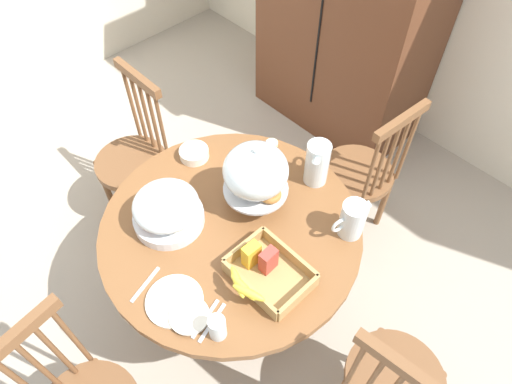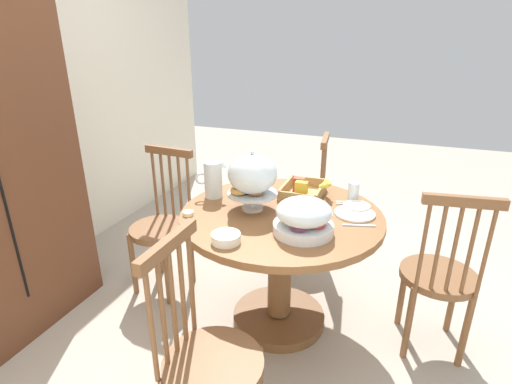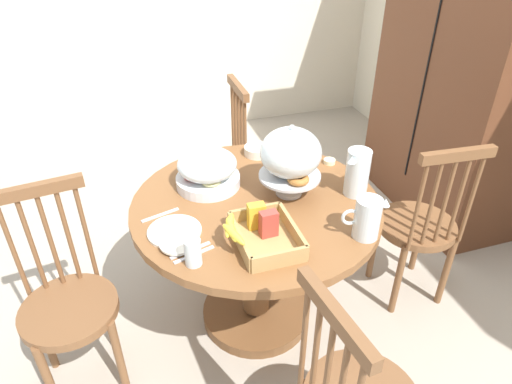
{
  "view_description": "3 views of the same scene",
  "coord_description": "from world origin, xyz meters",
  "px_view_note": "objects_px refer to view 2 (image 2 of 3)",
  "views": [
    {
      "loc": [
        0.91,
        -0.75,
        2.35
      ],
      "look_at": [
        0.04,
        0.09,
        0.84
      ],
      "focal_mm": 32.11,
      "sensor_mm": 36.0,
      "label": 1
    },
    {
      "loc": [
        -1.87,
        -0.63,
        1.64
      ],
      "look_at": [
        0.04,
        0.09,
        0.84
      ],
      "focal_mm": 27.59,
      "sensor_mm": 36.0,
      "label": 2
    },
    {
      "loc": [
        1.65,
        -0.58,
        1.89
      ],
      "look_at": [
        0.04,
        -0.06,
        0.79
      ],
      "focal_mm": 32.07,
      "sensor_mm": 36.0,
      "label": 3
    }
  ],
  "objects_px": {
    "orange_juice_pitcher": "(213,181)",
    "china_plate_large": "(355,214)",
    "windsor_chair_by_cabinet": "(208,362)",
    "windsor_chair_facing_door": "(439,278)",
    "windsor_chair_far_side": "(304,202)",
    "pastry_stand_with_dome": "(252,176)",
    "windsor_chair_near_window": "(162,228)",
    "butter_dish": "(188,213)",
    "cereal_basket": "(305,190)",
    "china_plate_small": "(357,206)",
    "dining_table": "(280,249)",
    "cereal_bowl": "(226,238)",
    "milk_pitcher": "(249,172)",
    "fruit_platter_covered": "(304,217)",
    "drinking_glass": "(354,191)"
  },
  "relations": [
    {
      "from": "orange_juice_pitcher",
      "to": "china_plate_large",
      "type": "relative_size",
      "value": 1.0
    },
    {
      "from": "fruit_platter_covered",
      "to": "cereal_basket",
      "type": "bearing_deg",
      "value": 12.85
    },
    {
      "from": "cereal_bowl",
      "to": "dining_table",
      "type": "bearing_deg",
      "value": -18.79
    },
    {
      "from": "windsor_chair_by_cabinet",
      "to": "pastry_stand_with_dome",
      "type": "xyz_separation_m",
      "value": [
        0.84,
        0.14,
        0.49
      ]
    },
    {
      "from": "cereal_basket",
      "to": "cereal_bowl",
      "type": "xyz_separation_m",
      "value": [
        -0.69,
        0.21,
        -0.02
      ]
    },
    {
      "from": "milk_pitcher",
      "to": "windsor_chair_by_cabinet",
      "type": "bearing_deg",
      "value": -165.75
    },
    {
      "from": "windsor_chair_near_window",
      "to": "fruit_platter_covered",
      "type": "height_order",
      "value": "windsor_chair_near_window"
    },
    {
      "from": "fruit_platter_covered",
      "to": "windsor_chair_far_side",
      "type": "bearing_deg",
      "value": 13.37
    },
    {
      "from": "windsor_chair_by_cabinet",
      "to": "cereal_bowl",
      "type": "xyz_separation_m",
      "value": [
        0.44,
        0.11,
        0.31
      ]
    },
    {
      "from": "china_plate_small",
      "to": "drinking_glass",
      "type": "height_order",
      "value": "drinking_glass"
    },
    {
      "from": "windsor_chair_facing_door",
      "to": "china_plate_large",
      "type": "bearing_deg",
      "value": 87.98
    },
    {
      "from": "milk_pitcher",
      "to": "drinking_glass",
      "type": "bearing_deg",
      "value": -93.86
    },
    {
      "from": "windsor_chair_far_side",
      "to": "fruit_platter_covered",
      "type": "height_order",
      "value": "windsor_chair_far_side"
    },
    {
      "from": "dining_table",
      "to": "windsor_chair_near_window",
      "type": "bearing_deg",
      "value": 84.22
    },
    {
      "from": "dining_table",
      "to": "cereal_bowl",
      "type": "bearing_deg",
      "value": 161.21
    },
    {
      "from": "windsor_chair_far_side",
      "to": "dining_table",
      "type": "bearing_deg",
      "value": -174.84
    },
    {
      "from": "cereal_basket",
      "to": "orange_juice_pitcher",
      "type": "bearing_deg",
      "value": 110.81
    },
    {
      "from": "pastry_stand_with_dome",
      "to": "drinking_glass",
      "type": "relative_size",
      "value": 3.13
    },
    {
      "from": "orange_juice_pitcher",
      "to": "cereal_basket",
      "type": "relative_size",
      "value": 0.7
    },
    {
      "from": "windsor_chair_by_cabinet",
      "to": "windsor_chair_facing_door",
      "type": "distance_m",
      "value": 1.3
    },
    {
      "from": "milk_pitcher",
      "to": "windsor_chair_far_side",
      "type": "bearing_deg",
      "value": -28.24
    },
    {
      "from": "pastry_stand_with_dome",
      "to": "china_plate_large",
      "type": "height_order",
      "value": "pastry_stand_with_dome"
    },
    {
      "from": "pastry_stand_with_dome",
      "to": "cereal_basket",
      "type": "height_order",
      "value": "pastry_stand_with_dome"
    },
    {
      "from": "china_plate_small",
      "to": "drinking_glass",
      "type": "xyz_separation_m",
      "value": [
        0.12,
        0.04,
        0.04
      ]
    },
    {
      "from": "windsor_chair_facing_door",
      "to": "cereal_bowl",
      "type": "relative_size",
      "value": 6.96
    },
    {
      "from": "windsor_chair_facing_door",
      "to": "china_plate_large",
      "type": "relative_size",
      "value": 4.43
    },
    {
      "from": "windsor_chair_by_cabinet",
      "to": "butter_dish",
      "type": "bearing_deg",
      "value": 33.98
    },
    {
      "from": "windsor_chair_far_side",
      "to": "pastry_stand_with_dome",
      "type": "relative_size",
      "value": 2.83
    },
    {
      "from": "windsor_chair_near_window",
      "to": "windsor_chair_by_cabinet",
      "type": "distance_m",
      "value": 1.26
    },
    {
      "from": "windsor_chair_near_window",
      "to": "butter_dish",
      "type": "xyz_separation_m",
      "value": [
        -0.3,
        -0.39,
        0.3
      ]
    },
    {
      "from": "windsor_chair_far_side",
      "to": "drinking_glass",
      "type": "relative_size",
      "value": 8.86
    },
    {
      "from": "fruit_platter_covered",
      "to": "butter_dish",
      "type": "distance_m",
      "value": 0.64
    },
    {
      "from": "pastry_stand_with_dome",
      "to": "windsor_chair_facing_door",
      "type": "bearing_deg",
      "value": -83.69
    },
    {
      "from": "china_plate_small",
      "to": "cereal_bowl",
      "type": "distance_m",
      "value": 0.81
    },
    {
      "from": "fruit_platter_covered",
      "to": "drinking_glass",
      "type": "xyz_separation_m",
      "value": [
        0.52,
        -0.17,
        -0.03
      ]
    },
    {
      "from": "dining_table",
      "to": "windsor_chair_far_side",
      "type": "distance_m",
      "value": 0.86
    },
    {
      "from": "windsor_chair_far_side",
      "to": "orange_juice_pitcher",
      "type": "distance_m",
      "value": 0.95
    },
    {
      "from": "fruit_platter_covered",
      "to": "windsor_chair_near_window",
      "type": "bearing_deg",
      "value": 74.6
    },
    {
      "from": "windsor_chair_by_cabinet",
      "to": "fruit_platter_covered",
      "type": "relative_size",
      "value": 3.25
    },
    {
      "from": "drinking_glass",
      "to": "windsor_chair_facing_door",
      "type": "bearing_deg",
      "value": -113.8
    },
    {
      "from": "windsor_chair_near_window",
      "to": "dining_table",
      "type": "bearing_deg",
      "value": -95.78
    },
    {
      "from": "windsor_chair_near_window",
      "to": "windsor_chair_by_cabinet",
      "type": "bearing_deg",
      "value": -138.85
    },
    {
      "from": "dining_table",
      "to": "pastry_stand_with_dome",
      "type": "xyz_separation_m",
      "value": [
        -0.02,
        0.17,
        0.43
      ]
    },
    {
      "from": "orange_juice_pitcher",
      "to": "china_plate_small",
      "type": "height_order",
      "value": "orange_juice_pitcher"
    },
    {
      "from": "windsor_chair_far_side",
      "to": "cereal_bowl",
      "type": "xyz_separation_m",
      "value": [
        -1.28,
        0.07,
        0.31
      ]
    },
    {
      "from": "windsor_chair_by_cabinet",
      "to": "china_plate_large",
      "type": "relative_size",
      "value": 4.43
    },
    {
      "from": "windsor_chair_far_side",
      "to": "cereal_basket",
      "type": "distance_m",
      "value": 0.69
    },
    {
      "from": "cereal_basket",
      "to": "china_plate_small",
      "type": "xyz_separation_m",
      "value": [
        -0.07,
        -0.32,
        -0.03
      ]
    },
    {
      "from": "windsor_chair_facing_door",
      "to": "fruit_platter_covered",
      "type": "distance_m",
      "value": 0.83
    },
    {
      "from": "windsor_chair_by_cabinet",
      "to": "fruit_platter_covered",
      "type": "xyz_separation_m",
      "value": [
        0.66,
        -0.2,
        0.37
      ]
    }
  ]
}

